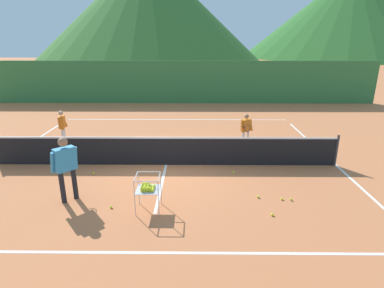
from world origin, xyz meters
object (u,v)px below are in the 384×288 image
(tennis_ball_1, at_px, (234,172))
(tennis_ball_4, at_px, (94,173))
(tennis_ball_0, at_px, (291,199))
(ball_cart, at_px, (147,188))
(student_1, at_px, (246,127))
(tennis_ball_3, at_px, (272,215))
(student_0, at_px, (62,124))
(instructor, at_px, (66,163))
(tennis_net, at_px, (166,151))
(tennis_ball_5, at_px, (258,197))
(tennis_ball_6, at_px, (111,207))
(tennis_ball_2, at_px, (282,199))

(tennis_ball_1, distance_m, tennis_ball_4, 4.36)
(tennis_ball_4, bearing_deg, tennis_ball_0, -15.86)
(ball_cart, distance_m, tennis_ball_0, 3.73)
(student_1, xyz_separation_m, tennis_ball_3, (-0.11, -5.05, -0.74))
(student_1, height_order, tennis_ball_0, student_1)
(tennis_ball_3, bearing_deg, student_0, 142.96)
(tennis_ball_3, relative_size, tennis_ball_4, 1.00)
(student_1, relative_size, tennis_ball_1, 18.97)
(instructor, bearing_deg, tennis_net, 46.69)
(tennis_ball_5, bearing_deg, tennis_net, 139.26)
(tennis_ball_0, height_order, tennis_ball_6, same)
(tennis_ball_4, distance_m, tennis_ball_5, 5.04)
(student_0, bearing_deg, tennis_ball_6, -58.01)
(student_0, distance_m, tennis_ball_4, 3.68)
(tennis_ball_6, bearing_deg, student_0, 121.99)
(tennis_ball_2, xyz_separation_m, tennis_ball_5, (-0.60, 0.11, 0.00))
(student_1, relative_size, tennis_ball_5, 18.97)
(tennis_ball_1, height_order, tennis_ball_2, same)
(tennis_ball_1, xyz_separation_m, tennis_ball_5, (0.46, -1.61, 0.00))
(tennis_ball_2, xyz_separation_m, tennis_ball_6, (-4.35, -0.46, 0.00))
(tennis_net, xyz_separation_m, ball_cart, (-0.18, -2.90, 0.10))
(ball_cart, distance_m, tennis_ball_1, 3.30)
(student_0, relative_size, tennis_ball_0, 19.78)
(tennis_ball_0, xyz_separation_m, tennis_ball_3, (-0.66, -0.75, 0.00))
(ball_cart, bearing_deg, tennis_ball_4, 133.63)
(tennis_ball_1, relative_size, tennis_ball_2, 1.00)
(tennis_ball_1, bearing_deg, tennis_ball_6, -146.47)
(tennis_ball_5, height_order, tennis_ball_6, same)
(tennis_ball_0, distance_m, tennis_ball_1, 2.18)
(ball_cart, bearing_deg, student_0, 128.75)
(student_1, xyz_separation_m, tennis_ball_4, (-5.09, -2.69, -0.74))
(tennis_net, distance_m, student_0, 4.77)
(instructor, relative_size, tennis_ball_3, 25.20)
(tennis_ball_4, distance_m, tennis_ball_6, 2.30)
(tennis_ball_2, relative_size, tennis_ball_5, 1.00)
(tennis_ball_0, distance_m, tennis_ball_6, 4.61)
(ball_cart, bearing_deg, tennis_ball_2, 8.56)
(tennis_ball_3, distance_m, tennis_ball_5, 0.91)
(tennis_net, height_order, tennis_ball_0, tennis_net)
(student_1, relative_size, ball_cart, 1.44)
(tennis_net, distance_m, tennis_ball_0, 4.24)
(student_1, distance_m, tennis_ball_1, 2.75)
(tennis_ball_4, bearing_deg, student_0, 124.82)
(tennis_ball_5, bearing_deg, tennis_ball_4, 163.05)
(tennis_net, xyz_separation_m, tennis_ball_2, (3.23, -2.38, -0.47))
(tennis_ball_0, bearing_deg, tennis_ball_2, 174.25)
(tennis_net, distance_m, student_1, 3.48)
(tennis_ball_1, bearing_deg, tennis_ball_3, -75.88)
(tennis_net, xyz_separation_m, tennis_ball_1, (2.17, -0.66, -0.47))
(tennis_ball_0, bearing_deg, tennis_ball_4, 164.14)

